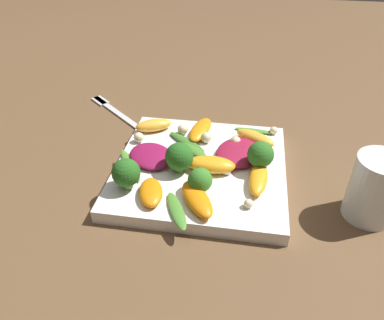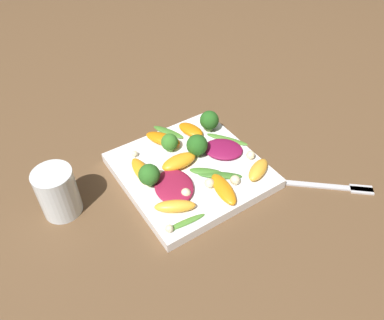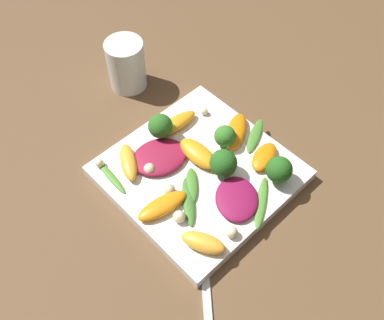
{
  "view_description": "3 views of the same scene",
  "coord_description": "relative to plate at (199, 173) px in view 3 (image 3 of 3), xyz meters",
  "views": [
    {
      "loc": [
        -0.06,
        0.45,
        0.36
      ],
      "look_at": [
        0.01,
        0.0,
        0.03
      ],
      "focal_mm": 35.0,
      "sensor_mm": 36.0,
      "label": 1
    },
    {
      "loc": [
        -0.28,
        -0.42,
        0.52
      ],
      "look_at": [
        0.01,
        0.01,
        0.03
      ],
      "focal_mm": 35.0,
      "sensor_mm": 36.0,
      "label": 2
    },
    {
      "loc": [
        0.27,
        -0.27,
        0.58
      ],
      "look_at": [
        -0.01,
        -0.0,
        0.03
      ],
      "focal_mm": 42.0,
      "sensor_mm": 36.0,
      "label": 3
    }
  ],
  "objects": [
    {
      "name": "ground_plane",
      "position": [
        0.0,
        0.0,
        -0.01
      ],
      "size": [
        2.4,
        2.4,
        0.0
      ],
      "primitive_type": "plane",
      "color": "brown"
    },
    {
      "name": "plate",
      "position": [
        0.0,
        0.0,
        0.0
      ],
      "size": [
        0.25,
        0.25,
        0.02
      ],
      "color": "white",
      "rests_on": "ground_plane"
    },
    {
      "name": "drinking_glass",
      "position": [
        -0.23,
        0.05,
        0.04
      ],
      "size": [
        0.07,
        0.07,
        0.09
      ],
      "color": "white",
      "rests_on": "ground_plane"
    },
    {
      "name": "radicchio_leaf_0",
      "position": [
        -0.06,
        -0.03,
        0.02
      ],
      "size": [
        0.09,
        0.1,
        0.01
      ],
      "color": "maroon",
      "rests_on": "plate"
    },
    {
      "name": "radicchio_leaf_1",
      "position": [
        0.08,
        0.0,
        0.02
      ],
      "size": [
        0.1,
        0.1,
        0.01
      ],
      "color": "maroon",
      "rests_on": "plate"
    },
    {
      "name": "orange_segment_0",
      "position": [
        -0.09,
        0.03,
        0.02
      ],
      "size": [
        0.03,
        0.08,
        0.02
      ],
      "color": "orange",
      "rests_on": "plate"
    },
    {
      "name": "orange_segment_1",
      "position": [
        -0.02,
        0.01,
        0.02
      ],
      "size": [
        0.07,
        0.03,
        0.02
      ],
      "color": "orange",
      "rests_on": "plate"
    },
    {
      "name": "orange_segment_2",
      "position": [
        0.09,
        -0.08,
        0.02
      ],
      "size": [
        0.07,
        0.05,
        0.02
      ],
      "color": "#FCAD33",
      "rests_on": "plate"
    },
    {
      "name": "orange_segment_3",
      "position": [
        -0.01,
        0.09,
        0.02
      ],
      "size": [
        0.07,
        0.08,
        0.02
      ],
      "color": "orange",
      "rests_on": "plate"
    },
    {
      "name": "orange_segment_4",
      "position": [
        -0.08,
        -0.07,
        0.02
      ],
      "size": [
        0.07,
        0.06,
        0.02
      ],
      "color": "#FCAD33",
      "rests_on": "plate"
    },
    {
      "name": "orange_segment_5",
      "position": [
        0.06,
        0.08,
        0.02
      ],
      "size": [
        0.05,
        0.07,
        0.02
      ],
      "color": "orange",
      "rests_on": "plate"
    },
    {
      "name": "orange_segment_6",
      "position": [
        0.01,
        -0.09,
        0.02
      ],
      "size": [
        0.04,
        0.08,
        0.02
      ],
      "color": "orange",
      "rests_on": "plate"
    },
    {
      "name": "broccoli_floret_0",
      "position": [
        -0.01,
        0.06,
        0.03
      ],
      "size": [
        0.03,
        0.03,
        0.04
      ],
      "color": "#84AD5B",
      "rests_on": "plate"
    },
    {
      "name": "broccoli_floret_1",
      "position": [
        -0.09,
        0.0,
        0.04
      ],
      "size": [
        0.04,
        0.04,
        0.05
      ],
      "color": "#7A9E51",
      "rests_on": "plate"
    },
    {
      "name": "broccoli_floret_2",
      "position": [
        0.09,
        0.07,
        0.04
      ],
      "size": [
        0.04,
        0.04,
        0.05
      ],
      "color": "#84AD5B",
      "rests_on": "plate"
    },
    {
      "name": "broccoli_floret_3",
      "position": [
        0.03,
        0.02,
        0.03
      ],
      "size": [
        0.04,
        0.04,
        0.05
      ],
      "color": "#7A9E51",
      "rests_on": "plate"
    },
    {
      "name": "arugula_sprig_0",
      "position": [
        0.01,
        -0.03,
        0.01
      ],
      "size": [
        0.06,
        0.05,
        0.01
      ],
      "color": "#47842D",
      "rests_on": "plate"
    },
    {
      "name": "arugula_sprig_1",
      "position": [
        0.03,
        -0.05,
        0.01
      ],
      "size": [
        0.07,
        0.06,
        0.01
      ],
      "color": "#3D7528",
      "rests_on": "plate"
    },
    {
      "name": "arugula_sprig_2",
      "position": [
        0.02,
        0.11,
        0.01
      ],
      "size": [
        0.05,
        0.07,
        0.01
      ],
      "color": "#47842D",
      "rests_on": "plate"
    },
    {
      "name": "arugula_sprig_3",
      "position": [
        -0.08,
        -0.11,
        0.01
      ],
      "size": [
        0.07,
        0.02,
        0.01
      ],
      "color": "#518E33",
      "rests_on": "plate"
    },
    {
      "name": "arugula_sprig_4",
      "position": [
        0.1,
        0.02,
        0.01
      ],
      "size": [
        0.06,
        0.08,
        0.01
      ],
      "color": "#518E33",
      "rests_on": "plate"
    },
    {
      "name": "macadamia_nut_0",
      "position": [
        -0.11,
        -0.1,
        0.02
      ],
      "size": [
        0.01,
        0.01,
        0.01
      ],
      "color": "beige",
      "rests_on": "plate"
    },
    {
      "name": "macadamia_nut_1",
      "position": [
        0.04,
        -0.08,
        0.02
      ],
      "size": [
        0.02,
        0.02,
        0.02
      ],
      "color": "beige",
      "rests_on": "plate"
    },
    {
      "name": "macadamia_nut_2",
      "position": [
        -0.05,
        -0.06,
        0.02
      ],
      "size": [
        0.02,
        0.02,
        0.02
      ],
      "color": "beige",
      "rests_on": "plate"
    },
    {
      "name": "macadamia_nut_3",
      "position": [
        -0.07,
        0.08,
        0.02
      ],
      "size": [
        0.01,
        0.01,
        0.01
      ],
      "color": "beige",
      "rests_on": "plate"
    },
    {
      "name": "macadamia_nut_4",
      "position": [
        0.11,
        -0.04,
        0.02
      ],
      "size": [
        0.02,
        0.02,
        0.02
      ],
      "color": "beige",
      "rests_on": "plate"
    },
    {
      "name": "macadamia_nut_5",
      "position": [
        -0.04,
        0.02,
        0.02
      ],
      "size": [
        0.01,
        0.01,
        0.01
      ],
      "color": "beige",
      "rests_on": "plate"
    },
    {
      "name": "macadamia_nut_6",
      "position": [
        -0.0,
        -0.06,
        0.02
      ],
      "size": [
        0.02,
        0.02,
        0.02
      ],
      "color": "beige",
      "rests_on": "plate"
    }
  ]
}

